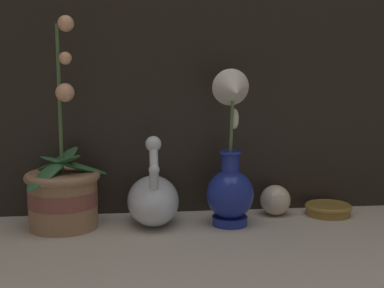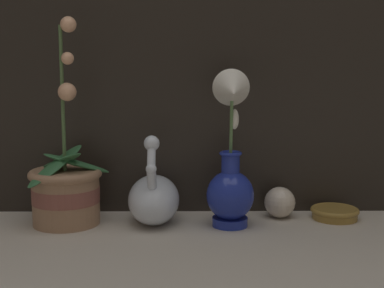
% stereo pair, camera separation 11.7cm
% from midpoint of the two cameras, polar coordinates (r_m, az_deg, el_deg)
% --- Properties ---
extents(ground_plane, '(2.80, 2.80, 0.00)m').
position_cam_midpoint_polar(ground_plane, '(1.10, 4.52, -10.37)').
color(ground_plane, '#BCB2A3').
extents(orchid_potted_plant, '(0.20, 0.20, 0.46)m').
position_cam_midpoint_polar(orchid_potted_plant, '(1.22, -10.66, -4.66)').
color(orchid_potted_plant, '#9E7556').
rests_on(orchid_potted_plant, ground_plane).
extents(swan_figurine, '(0.12, 0.19, 0.21)m').
position_cam_midpoint_polar(swan_figurine, '(1.21, -1.32, -5.70)').
color(swan_figurine, silver).
rests_on(swan_figurine, ground_plane).
extents(blue_vase, '(0.11, 0.12, 0.35)m').
position_cam_midpoint_polar(blue_vase, '(1.17, 7.02, -2.76)').
color(blue_vase, navy).
rests_on(blue_vase, ground_plane).
extents(glass_sphere, '(0.07, 0.07, 0.07)m').
position_cam_midpoint_polar(glass_sphere, '(1.28, 11.95, -6.13)').
color(glass_sphere, beige).
rests_on(glass_sphere, ground_plane).
extents(amber_dish, '(0.11, 0.11, 0.03)m').
position_cam_midpoint_polar(amber_dish, '(1.31, 17.50, -7.00)').
color(amber_dish, olive).
rests_on(amber_dish, ground_plane).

